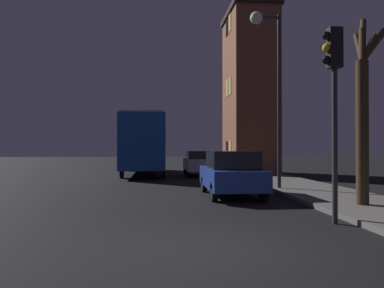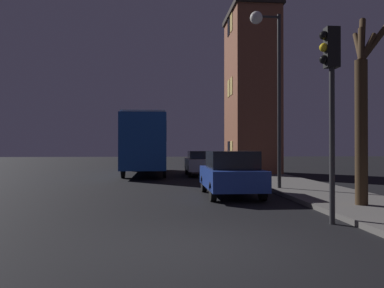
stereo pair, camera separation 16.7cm
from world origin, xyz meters
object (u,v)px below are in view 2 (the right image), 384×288
(traffic_light, at_px, (331,83))
(bus, at_px, (146,140))
(bare_tree, at_px, (363,106))
(streetlamp, at_px, (268,61))
(car_near_lane, at_px, (231,173))
(car_mid_lane, at_px, (202,162))

(traffic_light, bearing_deg, bus, 106.71)
(traffic_light, height_order, bus, traffic_light)
(traffic_light, relative_size, bare_tree, 0.82)
(streetlamp, bearing_deg, car_near_lane, -143.41)
(streetlamp, bearing_deg, bus, 117.77)
(traffic_light, bearing_deg, bare_tree, 46.33)
(traffic_light, distance_m, bus, 16.50)
(streetlamp, height_order, bus, streetlamp)
(bare_tree, xyz_separation_m, car_mid_lane, (-3.12, 12.34, -2.07))
(bare_tree, xyz_separation_m, car_near_lane, (-3.13, 2.95, -2.05))
(car_mid_lane, bearing_deg, car_near_lane, -90.09)
(bus, xyz_separation_m, car_mid_lane, (3.40, -1.57, -1.37))
(bare_tree, relative_size, car_mid_lane, 1.40)
(streetlamp, distance_m, traffic_light, 6.39)
(streetlamp, xyz_separation_m, bus, (-5.10, 9.68, -2.88))
(bare_tree, height_order, car_mid_lane, bare_tree)
(streetlamp, relative_size, bus, 0.73)
(bare_tree, bearing_deg, traffic_light, -133.67)
(streetlamp, height_order, bare_tree, streetlamp)
(streetlamp, xyz_separation_m, traffic_light, (-0.36, -6.09, -1.90))
(car_near_lane, bearing_deg, bare_tree, -43.34)
(traffic_light, relative_size, car_near_lane, 1.14)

